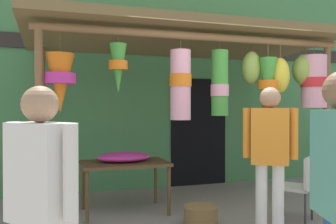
# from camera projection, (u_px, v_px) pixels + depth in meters

# --- Properties ---
(shop_facade) EXTENTS (11.42, 0.29, 4.11)m
(shop_facade) POSITION_uv_depth(u_px,v_px,m) (168.00, 76.00, 6.73)
(shop_facade) COLOR #47844C
(shop_facade) RESTS_ON ground_plane
(market_stall_canopy) EXTENTS (4.44, 2.11, 2.61)m
(market_stall_canopy) POSITION_uv_depth(u_px,v_px,m) (192.00, 53.00, 5.19)
(market_stall_canopy) COLOR brown
(market_stall_canopy) RESTS_ON ground_plane
(display_table) EXTENTS (1.18, 0.75, 0.70)m
(display_table) POSITION_uv_depth(u_px,v_px,m) (125.00, 167.00, 5.00)
(display_table) COLOR brown
(display_table) RESTS_ON ground_plane
(flower_heap_on_table) EXTENTS (0.74, 0.52, 0.13)m
(flower_heap_on_table) POSITION_uv_depth(u_px,v_px,m) (125.00, 157.00, 5.04)
(flower_heap_on_table) COLOR #D13399
(flower_heap_on_table) RESTS_ON display_table
(folding_chair) EXTENTS (0.56, 0.56, 0.84)m
(folding_chair) POSITION_uv_depth(u_px,v_px,m) (300.00, 183.00, 4.57)
(folding_chair) COLOR beige
(folding_chair) RESTS_ON ground_plane
(wicker_basket_by_table) EXTENTS (0.42, 0.42, 0.25)m
(wicker_basket_by_table) POSITION_uv_depth(u_px,v_px,m) (201.00, 216.00, 4.45)
(wicker_basket_by_table) COLOR brown
(wicker_basket_by_table) RESTS_ON ground_plane
(vendor_in_orange) EXTENTS (0.51, 0.41, 1.69)m
(vendor_in_orange) POSITION_uv_depth(u_px,v_px,m) (270.00, 149.00, 4.00)
(vendor_in_orange) COLOR silver
(vendor_in_orange) RESTS_ON ground_plane
(shopper_by_bananas) EXTENTS (0.42, 0.48, 1.59)m
(shopper_by_bananas) POSITION_uv_depth(u_px,v_px,m) (41.00, 197.00, 2.12)
(shopper_by_bananas) COLOR #B23347
(shopper_by_bananas) RESTS_ON ground_plane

